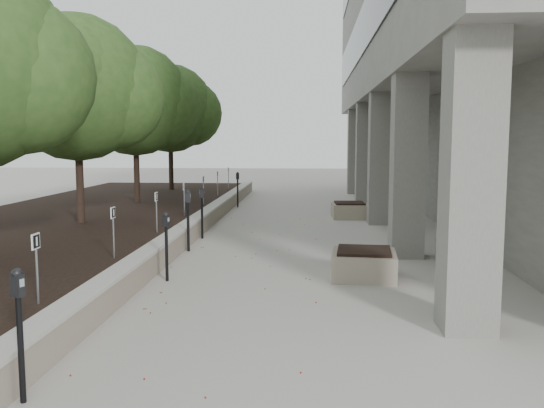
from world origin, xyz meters
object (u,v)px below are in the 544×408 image
(parking_meter_3, at_px, (188,220))
(planter_back, at_px, (349,210))
(parking_meter_2, at_px, (167,247))
(parking_meter_1, at_px, (20,336))
(crabapple_tree_3, at_px, (78,119))
(parking_meter_5, at_px, (238,190))
(planter_front, at_px, (364,263))
(crabapple_tree_4, at_px, (135,124))
(parking_meter_4, at_px, (202,213))
(crabapple_tree_5, at_px, (170,127))

(parking_meter_3, height_order, planter_back, parking_meter_3)
(parking_meter_2, bearing_deg, parking_meter_1, -71.34)
(crabapple_tree_3, bearing_deg, planter_back, 30.01)
(parking_meter_5, distance_m, planter_front, 11.73)
(crabapple_tree_3, height_order, crabapple_tree_4, same)
(crabapple_tree_3, xyz_separation_m, parking_meter_3, (3.25, -1.73, -2.40))
(parking_meter_1, xyz_separation_m, planter_back, (4.13, 13.77, -0.41))
(crabapple_tree_4, xyz_separation_m, planter_front, (7.09, -9.09, -2.85))
(parking_meter_3, xyz_separation_m, parking_meter_5, (0.05, 8.74, -0.04))
(parking_meter_5, relative_size, planter_front, 1.15)
(parking_meter_3, bearing_deg, planter_front, -40.74)
(crabapple_tree_4, xyz_separation_m, parking_meter_4, (3.25, -5.01, -2.44))
(crabapple_tree_3, relative_size, planter_front, 4.62)
(parking_meter_3, bearing_deg, parking_meter_4, 80.82)
(parking_meter_2, height_order, planter_back, parking_meter_2)
(crabapple_tree_5, distance_m, parking_meter_3, 12.41)
(parking_meter_2, xyz_separation_m, parking_meter_5, (-0.15, 11.58, 0.04))
(crabapple_tree_3, height_order, parking_meter_5, crabapple_tree_3)
(parking_meter_1, distance_m, parking_meter_5, 16.52)
(parking_meter_2, distance_m, parking_meter_4, 4.57)
(parking_meter_3, xyz_separation_m, planter_front, (3.84, -2.36, -0.45))
(parking_meter_3, bearing_deg, parking_meter_5, 80.47)
(planter_front, bearing_deg, parking_meter_2, -172.40)
(parking_meter_1, xyz_separation_m, planter_front, (3.84, 5.42, -0.40))
(planter_back, bearing_deg, crabapple_tree_3, -149.99)
(parking_meter_1, bearing_deg, parking_meter_2, 108.18)
(parking_meter_4, xyz_separation_m, planter_front, (3.84, -4.08, -0.40))
(parking_meter_2, bearing_deg, crabapple_tree_3, 148.16)
(crabapple_tree_5, height_order, planter_front, crabapple_tree_5)
(parking_meter_5, bearing_deg, planter_front, -69.75)
(parking_meter_1, relative_size, planter_front, 1.15)
(parking_meter_2, bearing_deg, crabapple_tree_5, 124.41)
(parking_meter_1, bearing_deg, planter_front, 75.30)
(parking_meter_4, relative_size, planter_front, 1.15)
(crabapple_tree_4, bearing_deg, crabapple_tree_5, 90.00)
(crabapple_tree_5, bearing_deg, parking_meter_4, -72.01)
(parking_meter_1, relative_size, parking_meter_2, 1.06)
(crabapple_tree_5, bearing_deg, parking_meter_3, -74.51)
(crabapple_tree_3, height_order, parking_meter_1, crabapple_tree_3)
(planter_back, bearing_deg, parking_meter_4, -134.04)
(crabapple_tree_3, bearing_deg, parking_meter_3, -28.02)
(crabapple_tree_3, distance_m, parking_meter_4, 4.06)
(planter_back, bearing_deg, parking_meter_1, -106.68)
(crabapple_tree_4, relative_size, planter_back, 4.79)
(crabapple_tree_5, relative_size, parking_meter_5, 4.01)
(parking_meter_4, height_order, planter_front, parking_meter_4)
(crabapple_tree_4, xyz_separation_m, parking_meter_3, (3.25, -6.73, -2.40))
(parking_meter_1, height_order, parking_meter_5, same)
(crabapple_tree_3, relative_size, parking_meter_3, 3.76)
(parking_meter_1, distance_m, planter_back, 14.38)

